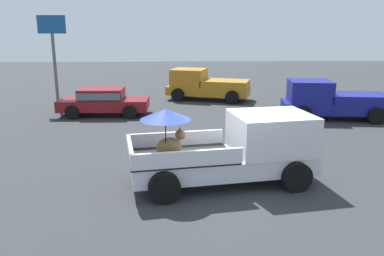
{
  "coord_description": "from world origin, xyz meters",
  "views": [
    {
      "loc": [
        -1.27,
        -10.2,
        4.21
      ],
      "look_at": [
        -0.76,
        1.85,
        1.1
      ],
      "focal_mm": 36.71,
      "sensor_mm": 36.0,
      "label": 1
    }
  ],
  "objects_px": {
    "pickup_truck_far": "(331,100)",
    "motel_sign": "(53,44)",
    "pickup_truck_main": "(237,148)",
    "parked_sedan_near": "(103,100)",
    "pickup_truck_red": "(205,85)"
  },
  "relations": [
    {
      "from": "motel_sign",
      "to": "pickup_truck_red",
      "type": "bearing_deg",
      "value": 16.62
    },
    {
      "from": "parked_sedan_near",
      "to": "pickup_truck_red",
      "type": "bearing_deg",
      "value": 38.27
    },
    {
      "from": "pickup_truck_far",
      "to": "motel_sign",
      "type": "height_order",
      "value": "motel_sign"
    },
    {
      "from": "pickup_truck_red",
      "to": "pickup_truck_far",
      "type": "bearing_deg",
      "value": 154.37
    },
    {
      "from": "pickup_truck_main",
      "to": "pickup_truck_red",
      "type": "bearing_deg",
      "value": 80.26
    },
    {
      "from": "pickup_truck_red",
      "to": "parked_sedan_near",
      "type": "distance_m",
      "value": 6.67
    },
    {
      "from": "pickup_truck_main",
      "to": "pickup_truck_far",
      "type": "bearing_deg",
      "value": 44.21
    },
    {
      "from": "pickup_truck_far",
      "to": "motel_sign",
      "type": "relative_size",
      "value": 1.04
    },
    {
      "from": "pickup_truck_far",
      "to": "parked_sedan_near",
      "type": "relative_size",
      "value": 1.15
    },
    {
      "from": "pickup_truck_red",
      "to": "motel_sign",
      "type": "bearing_deg",
      "value": 34.53
    },
    {
      "from": "parked_sedan_near",
      "to": "motel_sign",
      "type": "height_order",
      "value": "motel_sign"
    },
    {
      "from": "pickup_truck_main",
      "to": "parked_sedan_near",
      "type": "relative_size",
      "value": 1.22
    },
    {
      "from": "pickup_truck_main",
      "to": "parked_sedan_near",
      "type": "distance_m",
      "value": 10.25
    },
    {
      "from": "pickup_truck_main",
      "to": "motel_sign",
      "type": "relative_size",
      "value": 1.1
    },
    {
      "from": "pickup_truck_main",
      "to": "pickup_truck_red",
      "type": "height_order",
      "value": "pickup_truck_main"
    }
  ]
}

